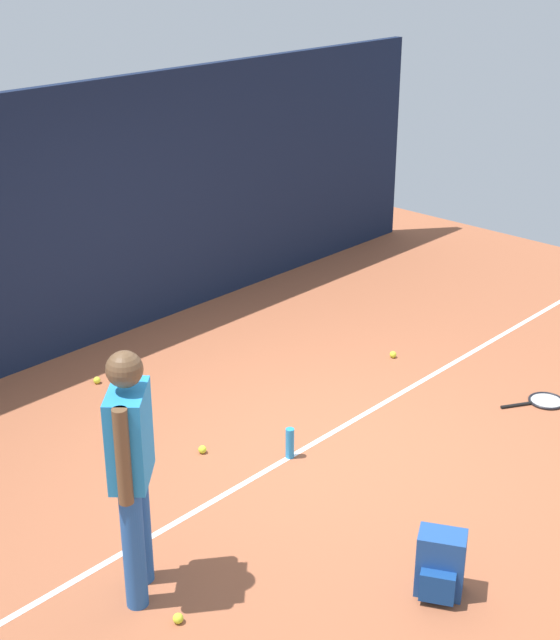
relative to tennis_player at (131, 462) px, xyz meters
The scene contains 11 objects.
ground_plane 2.36m from the tennis_player, ahead, with size 12.00×12.00×0.00m, color #9E5638.
back_fence 4.00m from the tennis_player, 57.74° to the left, with size 10.00×0.10×2.60m, color #141E38.
court_line 2.37m from the tennis_player, 10.46° to the left, with size 9.00×0.05×0.00m, color white.
tennis_player is the anchor object (origin of this frame).
tennis_racket 4.23m from the tennis_player, ahead, with size 0.62×0.47×0.03m.
backpack 2.05m from the tennis_player, 47.23° to the right, with size 0.37×0.36×0.44m.
tennis_ball_near_player 1.94m from the tennis_player, 34.12° to the left, with size 0.07×0.07×0.07m, color #CCE033.
tennis_ball_by_fence 3.15m from the tennis_player, 58.77° to the left, with size 0.07×0.07×0.07m, color #CCE033.
tennis_ball_mid_court 1.01m from the tennis_player, 94.04° to the right, with size 0.07×0.07×0.07m, color #CCE033.
tennis_ball_far_left 4.10m from the tennis_player, 12.98° to the left, with size 0.07×0.07×0.07m, color #CCE033.
water_bottle 2.06m from the tennis_player, 12.05° to the left, with size 0.07×0.07×0.26m, color #268CD8.
Camera 1 is at (-4.97, -4.26, 3.95)m, focal length 51.76 mm.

